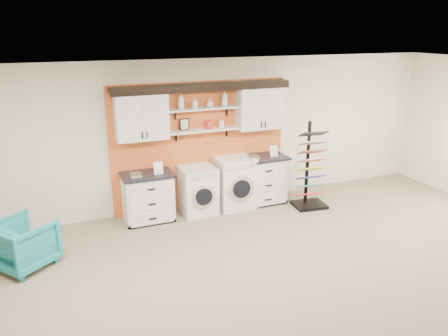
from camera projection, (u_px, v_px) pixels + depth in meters
name	position (u px, v px, depth m)	size (l,w,h in m)	color
floor	(315.00, 325.00, 5.12)	(10.00, 10.00, 0.00)	#8E775F
ceiling	(333.00, 84.00, 4.26)	(10.00, 10.00, 0.00)	white
wall_back	(200.00, 135.00, 8.21)	(10.00, 10.00, 0.00)	silver
accent_panel	(201.00, 145.00, 8.24)	(3.40, 0.07, 2.40)	#D85E24
upper_cabinet_left	(141.00, 116.00, 7.47)	(0.90, 0.35, 0.84)	silver
upper_cabinet_right	(259.00, 107.00, 8.29)	(0.90, 0.35, 0.84)	silver
shelf_lower	(204.00, 130.00, 7.99)	(1.32, 0.28, 0.03)	silver
shelf_upper	(203.00, 108.00, 7.87)	(1.32, 0.28, 0.03)	silver
crown_molding	(203.00, 86.00, 7.76)	(3.30, 0.41, 0.13)	black
picture_frame	(184.00, 124.00, 7.87)	(0.18, 0.02, 0.22)	black
canister_red	(209.00, 125.00, 8.00)	(0.11, 0.11, 0.16)	red
canister_cream	(221.00, 124.00, 8.09)	(0.10, 0.10, 0.14)	silver
base_cabinet_left	(148.00, 197.00, 7.78)	(0.90, 0.66, 0.88)	silver
base_cabinet_right	(261.00, 179.00, 8.59)	(0.96, 0.66, 0.94)	silver
washer	(198.00, 190.00, 8.12)	(0.63, 0.71, 0.88)	white
dryer	(234.00, 182.00, 8.37)	(0.70, 0.71, 0.98)	white
sample_rack	(310.00, 180.00, 8.37)	(0.66, 0.57, 1.65)	black
armchair	(24.00, 244.00, 6.28)	(0.75, 0.78, 0.71)	teal
soap_bottle_a	(181.00, 101.00, 7.67)	(0.11, 0.11, 0.28)	silver
soap_bottle_b	(195.00, 103.00, 7.78)	(0.08, 0.09, 0.19)	silver
soap_bottle_c	(210.00, 103.00, 7.89)	(0.12, 0.12, 0.16)	silver
soap_bottle_d	(224.00, 98.00, 7.97)	(0.12, 0.12, 0.30)	silver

